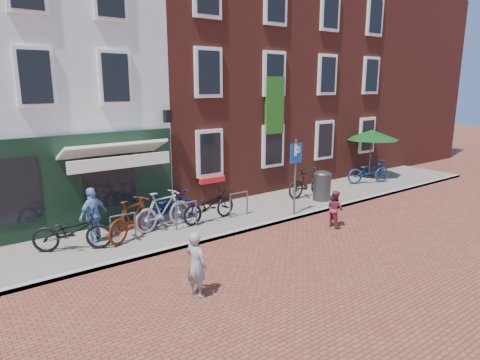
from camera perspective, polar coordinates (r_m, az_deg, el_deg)
ground at (r=13.02m, az=1.24°, el=-7.00°), size 80.00×80.00×0.00m
sidewalk at (r=14.71m, az=0.71°, el=-4.43°), size 24.00×3.00×0.10m
building_stucco at (r=16.84m, az=-28.68°, el=11.60°), size 8.00×8.00×9.00m
building_brick_mid at (r=19.19m, az=-7.13°, el=14.51°), size 6.00×8.00×10.00m
building_brick_right at (r=22.78m, az=6.50°, el=14.26°), size 6.00×8.00×10.00m
filler_right at (r=27.62m, az=16.61°, el=12.53°), size 7.00×8.00×9.00m
litter_bin at (r=16.25m, az=11.03°, el=-0.51°), size 0.66×0.66×1.22m
parking_sign at (r=14.08m, az=7.52°, el=2.00°), size 0.50×0.08×2.56m
parasol at (r=20.68m, az=17.38°, el=6.10°), size 2.51×2.51×2.33m
woman at (r=9.08m, az=-5.95°, el=-11.29°), size 0.46×0.59×1.44m
boy at (r=13.63m, az=12.73°, el=-3.80°), size 0.51×0.62×1.18m
cafe_person at (r=12.39m, az=-19.22°, el=-4.48°), size 1.00×0.72×1.57m
bicycle_0 at (r=12.05m, az=-21.73°, el=-6.44°), size 2.13×1.51×1.06m
bicycle_1 at (r=12.41m, az=-14.29°, el=-5.06°), size 2.00×1.38×1.18m
bicycle_2 at (r=13.47m, az=-9.60°, el=-3.67°), size 2.12×1.06×1.06m
bicycle_3 at (r=13.03m, az=-10.36°, el=-4.01°), size 2.02×0.81×1.18m
bicycle_4 at (r=13.57m, az=-4.20°, el=-3.40°), size 2.09×0.93×1.06m
bicycle_5 at (r=16.62m, az=9.07°, el=-0.27°), size 1.96×0.56×1.18m
bicycle_6 at (r=19.54m, az=16.97°, el=1.12°), size 2.14×1.39×1.06m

